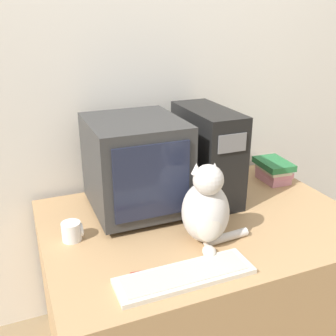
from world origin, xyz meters
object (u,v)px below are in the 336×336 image
at_px(keyboard, 185,276).
at_px(mug, 72,231).
at_px(cat, 206,210).
at_px(crt_monitor, 135,165).
at_px(computer_tower, 207,154).
at_px(pen, 149,270).
at_px(book_stack, 274,170).

distance_m(keyboard, mug, 0.50).
height_order(keyboard, cat, cat).
height_order(crt_monitor, cat, crt_monitor).
bearing_deg(mug, computer_tower, 13.55).
bearing_deg(cat, keyboard, -114.10).
distance_m(computer_tower, pen, 0.69).
bearing_deg(crt_monitor, mug, -154.00).
relative_size(computer_tower, keyboard, 0.91).
bearing_deg(mug, pen, -55.79).
bearing_deg(pen, computer_tower, 45.54).
relative_size(keyboard, pen, 3.57).
bearing_deg(mug, book_stack, 9.91).
relative_size(cat, mug, 4.09).
xyz_separation_m(computer_tower, cat, (-0.19, -0.37, -0.08)).
bearing_deg(mug, cat, -22.80).
height_order(cat, book_stack, cat).
bearing_deg(keyboard, cat, 47.26).
relative_size(keyboard, cat, 1.42).
xyz_separation_m(computer_tower, pen, (-0.46, -0.47, -0.21)).
relative_size(crt_monitor, computer_tower, 1.01).
bearing_deg(book_stack, pen, -150.48).
xyz_separation_m(book_stack, pen, (-0.88, -0.50, -0.06)).
bearing_deg(computer_tower, keyboard, -123.22).
height_order(cat, pen, cat).
height_order(book_stack, pen, book_stack).
bearing_deg(keyboard, mug, 128.52).
bearing_deg(crt_monitor, cat, -64.93).
height_order(cat, mug, cat).
relative_size(book_stack, mug, 2.64).
distance_m(crt_monitor, mug, 0.40).
relative_size(book_stack, pen, 1.62).
relative_size(crt_monitor, pen, 3.30).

